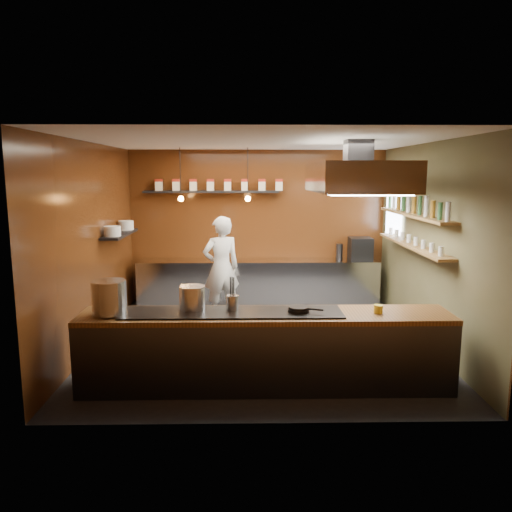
{
  "coord_description": "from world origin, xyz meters",
  "views": [
    {
      "loc": [
        -0.22,
        -7.3,
        2.55
      ],
      "look_at": [
        -0.08,
        0.4,
        1.27
      ],
      "focal_mm": 35.0,
      "sensor_mm": 36.0,
      "label": 1
    }
  ],
  "objects_px": {
    "extractor_hood": "(357,177)",
    "espresso_machine": "(360,249)",
    "stockpot_large": "(109,297)",
    "stockpot_small": "(192,298)",
    "chef": "(221,268)"
  },
  "relations": [
    {
      "from": "espresso_machine",
      "to": "stockpot_small",
      "type": "bearing_deg",
      "value": -127.59
    },
    {
      "from": "extractor_hood",
      "to": "espresso_machine",
      "type": "relative_size",
      "value": 4.71
    },
    {
      "from": "stockpot_large",
      "to": "stockpot_small",
      "type": "bearing_deg",
      "value": 8.09
    },
    {
      "from": "stockpot_large",
      "to": "espresso_machine",
      "type": "relative_size",
      "value": 0.94
    },
    {
      "from": "espresso_machine",
      "to": "chef",
      "type": "distance_m",
      "value": 2.8
    },
    {
      "from": "extractor_hood",
      "to": "chef",
      "type": "height_order",
      "value": "extractor_hood"
    },
    {
      "from": "chef",
      "to": "extractor_hood",
      "type": "bearing_deg",
      "value": 117.66
    },
    {
      "from": "stockpot_small",
      "to": "espresso_machine",
      "type": "relative_size",
      "value": 0.73
    },
    {
      "from": "stockpot_small",
      "to": "espresso_machine",
      "type": "height_order",
      "value": "espresso_machine"
    },
    {
      "from": "stockpot_small",
      "to": "stockpot_large",
      "type": "bearing_deg",
      "value": -171.91
    },
    {
      "from": "stockpot_small",
      "to": "chef",
      "type": "height_order",
      "value": "chef"
    },
    {
      "from": "stockpot_small",
      "to": "chef",
      "type": "xyz_separation_m",
      "value": [
        0.2,
        2.83,
        -0.18
      ]
    },
    {
      "from": "extractor_hood",
      "to": "stockpot_large",
      "type": "xyz_separation_m",
      "value": [
        -3.12,
        -1.24,
        -1.37
      ]
    },
    {
      "from": "extractor_hood",
      "to": "stockpot_large",
      "type": "relative_size",
      "value": 5.01
    },
    {
      "from": "stockpot_large",
      "to": "stockpot_small",
      "type": "xyz_separation_m",
      "value": [
        0.95,
        0.14,
        -0.05
      ]
    }
  ]
}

